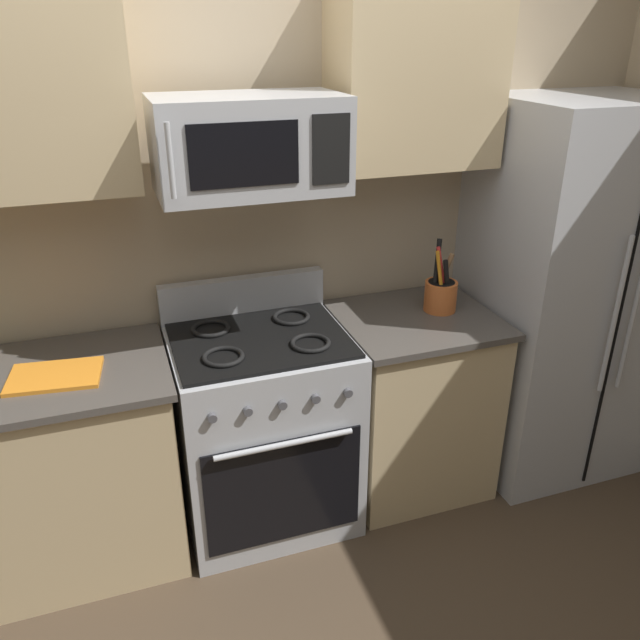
# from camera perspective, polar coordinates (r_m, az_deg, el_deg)

# --- Properties ---
(ground_plane) EXTENTS (16.00, 16.00, 0.00)m
(ground_plane) POSITION_cam_1_polar(r_m,az_deg,el_deg) (2.81, -1.16, -24.46)
(ground_plane) COLOR #473828
(wall_back) EXTENTS (8.00, 0.10, 2.60)m
(wall_back) POSITION_cam_1_polar(r_m,az_deg,el_deg) (2.94, -7.65, 8.29)
(wall_back) COLOR tan
(wall_back) RESTS_ON ground
(counter_left) EXTENTS (1.13, 0.65, 0.91)m
(counter_left) POSITION_cam_1_polar(r_m,az_deg,el_deg) (2.93, -23.92, -12.44)
(counter_left) COLOR tan
(counter_left) RESTS_ON ground
(range_oven) EXTENTS (0.76, 0.70, 1.09)m
(range_oven) POSITION_cam_1_polar(r_m,az_deg,el_deg) (2.95, -5.09, -9.45)
(range_oven) COLOR #B2B5BA
(range_oven) RESTS_ON ground
(counter_right) EXTENTS (0.72, 0.65, 0.91)m
(counter_right) POSITION_cam_1_polar(r_m,az_deg,el_deg) (3.18, 8.19, -7.14)
(counter_right) COLOR tan
(counter_right) RESTS_ON ground
(refrigerator) EXTENTS (0.84, 0.76, 1.85)m
(refrigerator) POSITION_cam_1_polar(r_m,az_deg,el_deg) (3.37, 20.99, 2.27)
(refrigerator) COLOR #B2B5BA
(refrigerator) RESTS_ON ground
(microwave) EXTENTS (0.71, 0.44, 0.36)m
(microwave) POSITION_cam_1_polar(r_m,az_deg,el_deg) (2.49, -6.38, 15.34)
(microwave) COLOR #B2B5BA
(upper_cabinets_right) EXTENTS (0.71, 0.34, 0.78)m
(upper_cabinets_right) POSITION_cam_1_polar(r_m,az_deg,el_deg) (2.86, 8.53, 21.17)
(upper_cabinets_right) COLOR tan
(utensil_crock) EXTENTS (0.15, 0.15, 0.34)m
(utensil_crock) POSITION_cam_1_polar(r_m,az_deg,el_deg) (3.02, 10.73, 2.35)
(utensil_crock) COLOR #D1662D
(utensil_crock) RESTS_ON counter_right
(cutting_board) EXTENTS (0.36, 0.27, 0.02)m
(cutting_board) POSITION_cam_1_polar(r_m,az_deg,el_deg) (2.63, -22.62, -4.63)
(cutting_board) COLOR orange
(cutting_board) RESTS_ON counter_left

